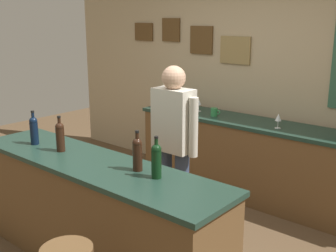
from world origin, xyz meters
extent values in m
plane|color=brown|center=(0.00, 0.00, 0.00)|extent=(10.00, 10.00, 0.00)
cube|color=tan|center=(0.00, 2.03, 1.40)|extent=(6.00, 0.06, 2.80)
cube|color=brown|center=(-1.70, 1.99, 1.82)|extent=(0.33, 0.02, 0.24)
cube|color=brown|center=(-1.20, 1.99, 1.85)|extent=(0.30, 0.02, 0.30)
cube|color=brown|center=(-0.70, 1.99, 1.74)|extent=(0.34, 0.02, 0.35)
cube|color=#997F4C|center=(-0.20, 1.99, 1.64)|extent=(0.41, 0.02, 0.32)
cube|color=brown|center=(0.00, -0.40, 0.44)|extent=(2.41, 0.57, 0.88)
cube|color=#1E382D|center=(0.00, -0.40, 0.90)|extent=(2.46, 0.60, 0.04)
cube|color=brown|center=(0.40, 1.65, 0.43)|extent=(3.05, 0.53, 0.86)
cube|color=#1E382D|center=(0.40, 1.65, 0.88)|extent=(3.11, 0.56, 0.04)
cylinder|color=#384766|center=(0.28, 0.38, 0.43)|extent=(0.13, 0.13, 0.86)
cylinder|color=#384766|center=(0.08, 0.38, 0.43)|extent=(0.13, 0.13, 0.86)
cube|color=beige|center=(0.18, 0.38, 1.14)|extent=(0.36, 0.20, 0.56)
sphere|color=tan|center=(0.18, 0.38, 1.51)|extent=(0.21, 0.21, 0.21)
cylinder|color=beige|center=(0.40, 0.38, 1.11)|extent=(0.08, 0.08, 0.52)
cylinder|color=beige|center=(-0.04, 0.38, 1.11)|extent=(0.08, 0.08, 0.52)
cylinder|color=brown|center=(0.55, -1.07, 0.66)|extent=(0.32, 0.32, 0.03)
cylinder|color=black|center=(-0.76, -0.43, 1.02)|extent=(0.07, 0.07, 0.20)
sphere|color=black|center=(-0.76, -0.43, 1.13)|extent=(0.07, 0.07, 0.07)
cylinder|color=black|center=(-0.76, -0.43, 1.17)|extent=(0.03, 0.03, 0.09)
cylinder|color=black|center=(-0.76, -0.43, 1.22)|extent=(0.03, 0.03, 0.02)
cylinder|color=black|center=(-0.41, -0.40, 1.02)|extent=(0.07, 0.07, 0.20)
sphere|color=black|center=(-0.41, -0.40, 1.13)|extent=(0.07, 0.07, 0.07)
cylinder|color=black|center=(-0.41, -0.40, 1.17)|extent=(0.03, 0.03, 0.09)
cylinder|color=black|center=(-0.41, -0.40, 1.22)|extent=(0.03, 0.03, 0.02)
cylinder|color=black|center=(0.40, -0.31, 1.02)|extent=(0.07, 0.07, 0.20)
sphere|color=black|center=(0.40, -0.31, 1.13)|extent=(0.07, 0.07, 0.07)
cylinder|color=black|center=(0.40, -0.31, 1.17)|extent=(0.03, 0.03, 0.09)
cylinder|color=black|center=(0.40, -0.31, 1.22)|extent=(0.03, 0.03, 0.02)
cylinder|color=black|center=(0.61, -0.32, 1.02)|extent=(0.07, 0.07, 0.20)
sphere|color=black|center=(0.61, -0.32, 1.13)|extent=(0.07, 0.07, 0.07)
cylinder|color=black|center=(0.61, -0.32, 1.17)|extent=(0.03, 0.03, 0.09)
cylinder|color=black|center=(0.61, -0.32, 1.22)|extent=(0.03, 0.03, 0.02)
cylinder|color=silver|center=(-1.00, 1.68, 0.90)|extent=(0.06, 0.06, 0.00)
cylinder|color=silver|center=(-1.00, 1.68, 0.94)|extent=(0.01, 0.01, 0.07)
cone|color=silver|center=(-1.00, 1.68, 1.02)|extent=(0.07, 0.07, 0.08)
cylinder|color=silver|center=(-0.91, 1.55, 0.90)|extent=(0.06, 0.06, 0.00)
cylinder|color=silver|center=(-0.91, 1.55, 0.94)|extent=(0.01, 0.01, 0.07)
cone|color=silver|center=(-0.91, 1.55, 1.02)|extent=(0.07, 0.07, 0.08)
cylinder|color=silver|center=(-0.50, 1.67, 0.90)|extent=(0.06, 0.06, 0.00)
cylinder|color=silver|center=(-0.50, 1.67, 0.94)|extent=(0.01, 0.01, 0.07)
cone|color=silver|center=(-0.50, 1.67, 1.02)|extent=(0.07, 0.07, 0.08)
cylinder|color=silver|center=(0.61, 1.56, 0.90)|extent=(0.06, 0.06, 0.00)
cylinder|color=silver|center=(0.61, 1.56, 0.94)|extent=(0.01, 0.01, 0.07)
cone|color=silver|center=(0.61, 1.56, 1.02)|extent=(0.07, 0.07, 0.08)
cylinder|color=#338C4C|center=(-0.21, 1.59, 0.95)|extent=(0.08, 0.08, 0.09)
torus|color=#338C4C|center=(-0.15, 1.59, 0.95)|extent=(0.06, 0.01, 0.06)
camera|label=1|loc=(2.46, -2.38, 2.02)|focal=44.71mm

